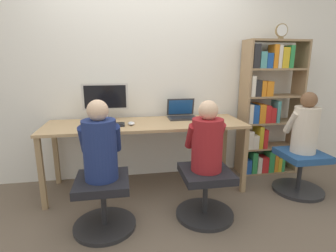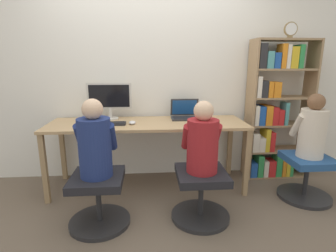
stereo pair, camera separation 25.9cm
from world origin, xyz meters
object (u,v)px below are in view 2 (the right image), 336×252
at_px(office_chair_right, 201,193).
at_px(person_near_shelf, 312,129).
at_px(laptop, 185,115).
at_px(person_at_laptop, 203,141).
at_px(office_chair_left, 99,198).
at_px(desktop_monitor, 109,99).
at_px(person_at_monitor, 95,143).
at_px(office_chair_side, 306,176).
at_px(desk_clock, 291,29).
at_px(keyboard, 105,124).
at_px(bookshelf, 273,114).

relative_size(office_chair_right, person_near_shelf, 0.83).
height_order(laptop, person_at_laptop, person_at_laptop).
bearing_deg(person_at_laptop, office_chair_left, -178.34).
height_order(desktop_monitor, person_near_shelf, desktop_monitor).
bearing_deg(person_at_monitor, person_at_laptop, 1.34).
distance_m(desktop_monitor, person_at_monitor, 0.94).
distance_m(desktop_monitor, office_chair_side, 2.31).
distance_m(person_at_laptop, person_near_shelf, 1.22).
bearing_deg(desk_clock, person_at_laptop, -144.65).
height_order(desktop_monitor, laptop, desktop_monitor).
height_order(keyboard, person_at_monitor, person_at_monitor).
bearing_deg(laptop, keyboard, -164.32).
relative_size(desktop_monitor, office_chair_left, 0.94).
relative_size(person_at_monitor, desk_clock, 3.87).
bearing_deg(laptop, office_chair_right, -87.66).
xyz_separation_m(person_at_monitor, person_near_shelf, (2.11, 0.31, -0.00)).
height_order(laptop, office_chair_side, laptop).
relative_size(keyboard, office_chair_right, 0.82).
xyz_separation_m(laptop, keyboard, (-0.90, -0.25, -0.04)).
height_order(desk_clock, person_near_shelf, desk_clock).
distance_m(person_at_laptop, office_chair_side, 1.31).
height_order(person_at_monitor, office_chair_side, person_at_monitor).
xyz_separation_m(person_at_monitor, bookshelf, (1.96, 0.88, 0.05)).
bearing_deg(person_at_monitor, desk_clock, 21.80).
relative_size(keyboard, office_chair_left, 0.82).
xyz_separation_m(person_at_laptop, desk_clock, (1.12, 0.80, 1.03)).
xyz_separation_m(keyboard, person_at_monitor, (0.01, -0.61, -0.02)).
height_order(desktop_monitor, office_chair_side, desktop_monitor).
distance_m(office_chair_side, person_near_shelf, 0.50).
xyz_separation_m(desktop_monitor, office_chair_right, (0.91, -0.89, -0.75)).
bearing_deg(keyboard, office_chair_side, -8.31).
bearing_deg(bookshelf, keyboard, -172.48).
height_order(office_chair_left, office_chair_right, same).
distance_m(desktop_monitor, person_near_shelf, 2.20).
relative_size(office_chair_left, person_at_laptop, 0.85).
bearing_deg(person_at_laptop, laptop, 92.35).
xyz_separation_m(person_at_laptop, person_near_shelf, (1.19, 0.29, 0.01)).
bearing_deg(desk_clock, desktop_monitor, 177.55).
xyz_separation_m(person_at_monitor, person_at_laptop, (0.92, 0.02, -0.02)).
bearing_deg(person_near_shelf, office_chair_right, -166.17).
bearing_deg(person_at_monitor, desktop_monitor, 89.49).
distance_m(office_chair_right, person_at_monitor, 1.05).
height_order(desktop_monitor, keyboard, desktop_monitor).
relative_size(office_chair_right, desk_clock, 3.15).
xyz_separation_m(laptop, person_at_laptop, (0.03, -0.84, -0.07)).
distance_m(bookshelf, person_near_shelf, 0.59).
bearing_deg(office_chair_left, office_chair_right, 1.37).
bearing_deg(office_chair_right, laptop, 92.34).
bearing_deg(bookshelf, office_chair_left, -155.87).
bearing_deg(person_at_laptop, desk_clock, 35.35).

